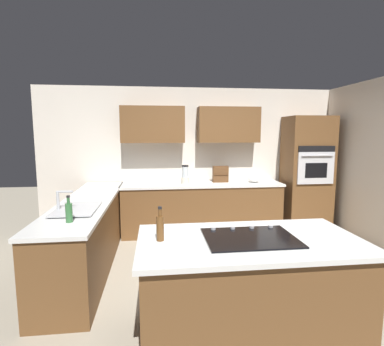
% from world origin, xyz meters
% --- Properties ---
extents(ground_plane, '(14.00, 14.00, 0.00)m').
position_xyz_m(ground_plane, '(0.00, 0.00, 0.00)').
color(ground_plane, '#9E937F').
extents(wall_back, '(6.00, 0.44, 2.60)m').
position_xyz_m(wall_back, '(0.06, -2.05, 1.45)').
color(wall_back, silver).
rests_on(wall_back, ground).
extents(lower_cabinets_back, '(2.80, 0.60, 0.86)m').
position_xyz_m(lower_cabinets_back, '(0.10, -1.72, 0.43)').
color(lower_cabinets_back, brown).
rests_on(lower_cabinets_back, ground).
extents(countertop_back, '(2.84, 0.64, 0.04)m').
position_xyz_m(countertop_back, '(0.10, -1.72, 0.88)').
color(countertop_back, silver).
rests_on(countertop_back, lower_cabinets_back).
extents(lower_cabinets_side, '(0.60, 2.90, 0.86)m').
position_xyz_m(lower_cabinets_side, '(1.82, -0.55, 0.43)').
color(lower_cabinets_side, brown).
rests_on(lower_cabinets_side, ground).
extents(countertop_side, '(0.64, 2.94, 0.04)m').
position_xyz_m(countertop_side, '(1.82, -0.55, 0.88)').
color(countertop_side, silver).
rests_on(countertop_side, lower_cabinets_side).
extents(island_base, '(1.80, 0.92, 0.86)m').
position_xyz_m(island_base, '(0.13, 1.14, 0.43)').
color(island_base, brown).
rests_on(island_base, ground).
extents(island_top, '(1.88, 1.00, 0.04)m').
position_xyz_m(island_top, '(0.13, 1.14, 0.88)').
color(island_top, silver).
rests_on(island_top, island_base).
extents(wall_oven, '(0.80, 0.66, 2.08)m').
position_xyz_m(wall_oven, '(-1.85, -1.72, 1.04)').
color(wall_oven, brown).
rests_on(wall_oven, ground).
extents(sink_unit, '(0.46, 0.70, 0.23)m').
position_xyz_m(sink_unit, '(1.83, -0.02, 0.92)').
color(sink_unit, '#515456').
rests_on(sink_unit, countertop_side).
extents(cooktop, '(0.76, 0.56, 0.03)m').
position_xyz_m(cooktop, '(0.13, 1.13, 0.91)').
color(cooktop, black).
rests_on(cooktop, island_top).
extents(blender, '(0.15, 0.15, 0.33)m').
position_xyz_m(blender, '(0.40, -1.71, 1.04)').
color(blender, beige).
rests_on(blender, countertop_back).
extents(mixing_bowl, '(0.21, 0.21, 0.12)m').
position_xyz_m(mixing_bowl, '(-0.85, -1.71, 0.96)').
color(mixing_bowl, white).
rests_on(mixing_bowl, countertop_back).
extents(spice_rack, '(0.28, 0.11, 0.29)m').
position_xyz_m(spice_rack, '(-0.25, -1.80, 1.05)').
color(spice_rack, brown).
rests_on(spice_rack, countertop_back).
extents(dish_soap_bottle, '(0.07, 0.07, 0.27)m').
position_xyz_m(dish_soap_bottle, '(1.77, 0.46, 1.01)').
color(dish_soap_bottle, '#336B38').
rests_on(dish_soap_bottle, countertop_side).
extents(oil_bottle, '(0.06, 0.06, 0.29)m').
position_xyz_m(oil_bottle, '(0.88, 1.09, 1.01)').
color(oil_bottle, brown).
rests_on(oil_bottle, island_top).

